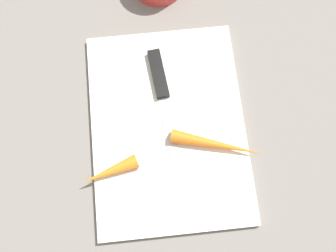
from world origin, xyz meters
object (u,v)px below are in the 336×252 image
object	(u,v)px
carrot_short	(110,172)
knife	(160,81)
cutting_board	(168,127)
carrot_long	(216,144)

from	to	relation	value
carrot_short	knife	bearing A→B (deg)	-138.99
cutting_board	knife	size ratio (longest dim) A/B	1.79
knife	carrot_short	xyz separation A→B (m)	(0.15, -0.10, 0.01)
carrot_long	knife	bearing A→B (deg)	140.69
knife	carrot_long	xyz separation A→B (m)	(0.13, 0.08, 0.01)
knife	carrot_long	distance (m)	0.15
cutting_board	knife	distance (m)	0.08
cutting_board	carrot_long	size ratio (longest dim) A/B	2.36
cutting_board	carrot_short	world-z (taller)	carrot_short
knife	carrot_short	world-z (taller)	carrot_short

